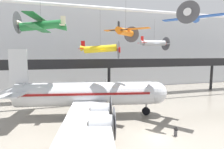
{
  "coord_description": "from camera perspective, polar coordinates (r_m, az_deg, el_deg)",
  "views": [
    {
      "loc": [
        -10.54,
        -17.46,
        9.93
      ],
      "look_at": [
        -2.49,
        10.92,
        6.53
      ],
      "focal_mm": 28.0,
      "sensor_mm": 36.0,
      "label": 1
    }
  ],
  "objects": [
    {
      "name": "ground_plane",
      "position": [
        22.68,
        14.57,
        -19.61
      ],
      "size": [
        260.0,
        260.0,
        0.0
      ],
      "primitive_type": "plane",
      "color": "gray"
    },
    {
      "name": "hangar_back_wall",
      "position": [
        51.94,
        -4.17,
        8.42
      ],
      "size": [
        140.0,
        3.0,
        23.23
      ],
      "color": "silver",
      "rests_on": "ground"
    },
    {
      "name": "mezzanine_walkway",
      "position": [
        40.26,
        -0.63,
        2.85
      ],
      "size": [
        110.0,
        3.2,
        8.94
      ],
      "color": "black",
      "rests_on": "ground"
    },
    {
      "name": "ceiling_truss_beam",
      "position": [
        36.62,
        1.47,
        20.62
      ],
      "size": [
        120.0,
        0.6,
        0.6
      ],
      "color": "silver"
    },
    {
      "name": "airliner_silver_main",
      "position": [
        28.06,
        -8.82,
        -6.42
      ],
      "size": [
        26.84,
        30.94,
        10.71
      ],
      "rotation": [
        0.0,
        0.0,
        -0.19
      ],
      "color": "silver",
      "rests_on": "ground"
    },
    {
      "name": "suspended_plane_silver_racer",
      "position": [
        45.49,
        13.57,
        9.91
      ],
      "size": [
        7.88,
        9.66,
        7.55
      ],
      "rotation": [
        0.0,
        0.0,
        0.11
      ],
      "color": "silver"
    },
    {
      "name": "suspended_plane_green_biplane",
      "position": [
        28.2,
        -22.17,
        14.71
      ],
      "size": [
        7.21,
        8.76,
        5.62
      ],
      "rotation": [
        0.0,
        0.0,
        2.97
      ],
      "color": "#1E6B33"
    },
    {
      "name": "suspended_plane_yellow_lowwing",
      "position": [
        34.58,
        -3.85,
        8.3
      ],
      "size": [
        8.34,
        9.47,
        9.39
      ],
      "rotation": [
        0.0,
        0.0,
        5.83
      ],
      "color": "yellow"
    },
    {
      "name": "suspended_plane_blue_trainer",
      "position": [
        28.22,
        24.77,
        16.97
      ],
      "size": [
        6.64,
        6.99,
        4.68
      ],
      "rotation": [
        0.0,
        0.0,
        3.82
      ],
      "color": "#1E4CAD"
    },
    {
      "name": "suspended_plane_orange_highwing",
      "position": [
        25.59,
        4.47,
        13.71
      ],
      "size": [
        5.79,
        5.69,
        6.72
      ],
      "rotation": [
        0.0,
        0.0,
        0.85
      ],
      "color": "orange"
    },
    {
      "name": "info_sign_pedestal",
      "position": [
        23.71,
        20.06,
        -17.4
      ],
      "size": [
        0.21,
        0.78,
        1.24
      ],
      "rotation": [
        0.0,
        0.0,
        0.13
      ],
      "color": "#4C4C51",
      "rests_on": "ground"
    }
  ]
}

